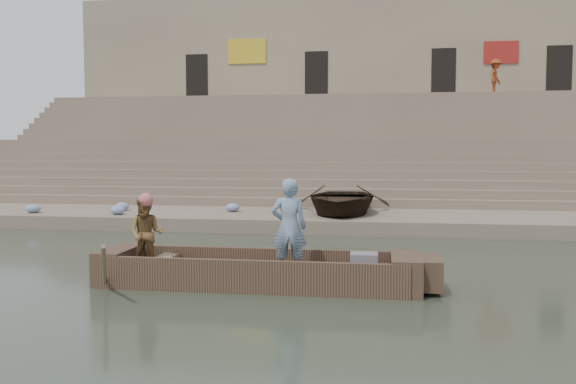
% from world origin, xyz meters
% --- Properties ---
extents(ground, '(120.00, 120.00, 0.00)m').
position_xyz_m(ground, '(0.00, 0.00, 0.00)').
color(ground, '#273225').
rests_on(ground, ground).
extents(lower_landing, '(32.00, 4.00, 0.40)m').
position_xyz_m(lower_landing, '(0.00, 8.00, 0.20)').
color(lower_landing, '#81705C').
rests_on(lower_landing, ground).
extents(mid_landing, '(32.00, 3.00, 2.80)m').
position_xyz_m(mid_landing, '(0.00, 15.50, 1.40)').
color(mid_landing, '#81705C').
rests_on(mid_landing, ground).
extents(upper_landing, '(32.00, 3.00, 5.20)m').
position_xyz_m(upper_landing, '(0.00, 22.50, 2.60)').
color(upper_landing, '#81705C').
rests_on(upper_landing, ground).
extents(ghat_steps, '(32.00, 11.00, 5.20)m').
position_xyz_m(ghat_steps, '(0.00, 17.19, 1.80)').
color(ghat_steps, '#81705C').
rests_on(ghat_steps, ground).
extents(building_wall, '(32.00, 5.07, 11.20)m').
position_xyz_m(building_wall, '(0.00, 26.50, 5.60)').
color(building_wall, '#9B8969').
rests_on(building_wall, ground).
extents(main_rowboat, '(5.00, 1.30, 0.22)m').
position_xyz_m(main_rowboat, '(-0.41, -0.32, 0.11)').
color(main_rowboat, brown).
rests_on(main_rowboat, ground).
extents(rowboat_trim, '(6.04, 2.63, 1.99)m').
position_xyz_m(rowboat_trim, '(-0.20, -0.33, 0.31)').
color(rowboat_trim, brown).
rests_on(rowboat_trim, ground).
extents(standing_man, '(0.65, 0.47, 1.67)m').
position_xyz_m(standing_man, '(0.17, -0.42, 1.06)').
color(standing_man, navy).
rests_on(standing_man, main_rowboat).
extents(rowing_man, '(0.69, 0.57, 1.32)m').
position_xyz_m(rowing_man, '(-2.41, -0.39, 0.88)').
color(rowing_man, '#28782B').
rests_on(rowing_man, main_rowboat).
extents(television, '(0.46, 0.42, 0.40)m').
position_xyz_m(television, '(1.43, -0.32, 0.42)').
color(television, slate).
rests_on(television, main_rowboat).
extents(beached_rowboat, '(3.07, 4.28, 0.88)m').
position_xyz_m(beached_rowboat, '(0.48, 8.14, 0.84)').
color(beached_rowboat, '#2D2116').
rests_on(beached_rowboat, lower_landing).
extents(pedestrian, '(1.12, 1.36, 1.83)m').
position_xyz_m(pedestrian, '(7.47, 22.39, 6.12)').
color(pedestrian, '#903818').
rests_on(pedestrian, upper_landing).
extents(cloth_bundles, '(10.10, 2.33, 0.26)m').
position_xyz_m(cloth_bundles, '(-4.84, 7.71, 0.53)').
color(cloth_bundles, '#3F5999').
rests_on(cloth_bundles, lower_landing).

